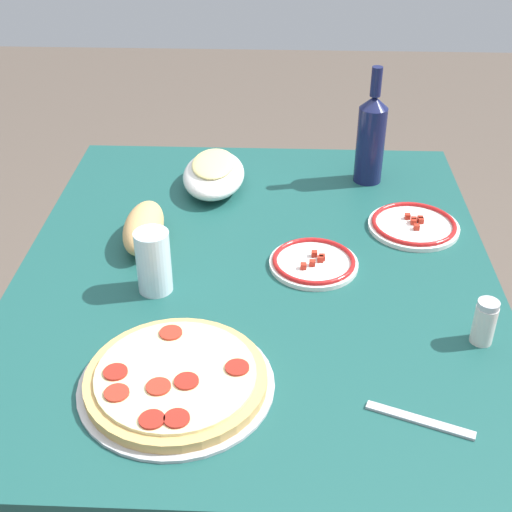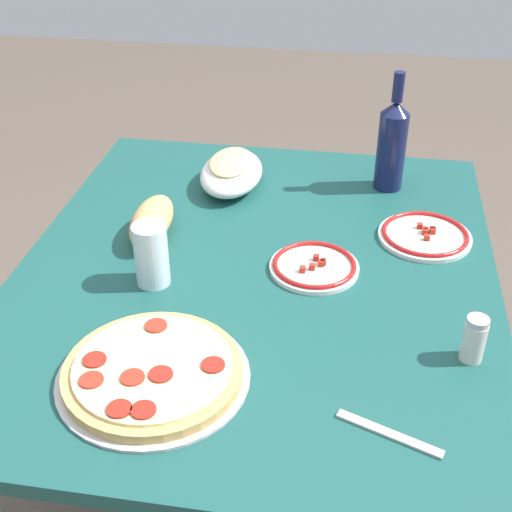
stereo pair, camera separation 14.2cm
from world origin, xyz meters
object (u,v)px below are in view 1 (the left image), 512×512
at_px(baked_pasta_dish, 214,173).
at_px(side_plate_near, 414,225).
at_px(dining_table, 256,316).
at_px(pepperoni_pizza, 176,380).
at_px(water_glass, 154,262).
at_px(bread_loaf, 144,227).
at_px(side_plate_far, 314,262).
at_px(spice_shaker, 485,322).
at_px(wine_bottle, 371,137).

height_order(baked_pasta_dish, side_plate_near, baked_pasta_dish).
height_order(dining_table, pepperoni_pizza, pepperoni_pizza).
height_order(water_glass, bread_loaf, water_glass).
height_order(side_plate_near, side_plate_far, same).
xyz_separation_m(bread_loaf, spice_shaker, (0.30, 0.66, 0.01)).
relative_size(pepperoni_pizza, side_plate_far, 1.76).
distance_m(wine_bottle, bread_loaf, 0.61).
relative_size(dining_table, spice_shaker, 13.55).
relative_size(dining_table, bread_loaf, 6.00).
xyz_separation_m(dining_table, side_plate_near, (-0.17, 0.35, 0.13)).
xyz_separation_m(pepperoni_pizza, wine_bottle, (-0.76, 0.38, 0.10)).
bearing_deg(water_glass, side_plate_far, 106.87).
bearing_deg(bread_loaf, side_plate_near, 97.91).
xyz_separation_m(side_plate_near, bread_loaf, (0.08, -0.59, 0.03)).
distance_m(dining_table, bread_loaf, 0.31).
bearing_deg(side_plate_near, wine_bottle, -160.49).
xyz_separation_m(dining_table, side_plate_far, (-0.01, 0.12, 0.13)).
bearing_deg(water_glass, spice_shaker, 77.61).
xyz_separation_m(side_plate_far, spice_shaker, (0.23, 0.29, 0.03)).
height_order(pepperoni_pizza, water_glass, water_glass).
bearing_deg(spice_shaker, bread_loaf, -114.92).
bearing_deg(baked_pasta_dish, dining_table, 18.63).
relative_size(baked_pasta_dish, spice_shaker, 2.76).
height_order(baked_pasta_dish, side_plate_far, baked_pasta_dish).
xyz_separation_m(dining_table, baked_pasta_dish, (-0.35, -0.12, 0.17)).
relative_size(baked_pasta_dish, side_plate_near, 1.18).
xyz_separation_m(water_glass, side_plate_far, (-0.09, 0.31, -0.06)).
distance_m(dining_table, water_glass, 0.28).
distance_m(water_glass, side_plate_near, 0.60).
relative_size(dining_table, water_glass, 9.09).
xyz_separation_m(water_glass, side_plate_near, (-0.25, 0.54, -0.06)).
height_order(dining_table, wine_bottle, wine_bottle).
bearing_deg(pepperoni_pizza, dining_table, 161.57).
bearing_deg(water_glass, pepperoni_pizza, 16.00).
height_order(baked_pasta_dish, spice_shaker, spice_shaker).
bearing_deg(side_plate_far, side_plate_near, 124.95).
distance_m(dining_table, side_plate_far, 0.18).
relative_size(pepperoni_pizza, side_plate_near, 1.59).
bearing_deg(water_glass, baked_pasta_dish, 170.11).
height_order(pepperoni_pizza, wine_bottle, wine_bottle).
height_order(dining_table, side_plate_far, side_plate_far).
relative_size(wine_bottle, bread_loaf, 1.49).
height_order(pepperoni_pizza, spice_shaker, spice_shaker).
distance_m(dining_table, side_plate_near, 0.41).
relative_size(wine_bottle, water_glass, 2.25).
bearing_deg(dining_table, side_plate_near, 116.57).
distance_m(baked_pasta_dish, bread_loaf, 0.29).
height_order(bread_loaf, spice_shaker, spice_shaker).
relative_size(pepperoni_pizza, spice_shaker, 3.73).
bearing_deg(side_plate_near, baked_pasta_dish, -110.93).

